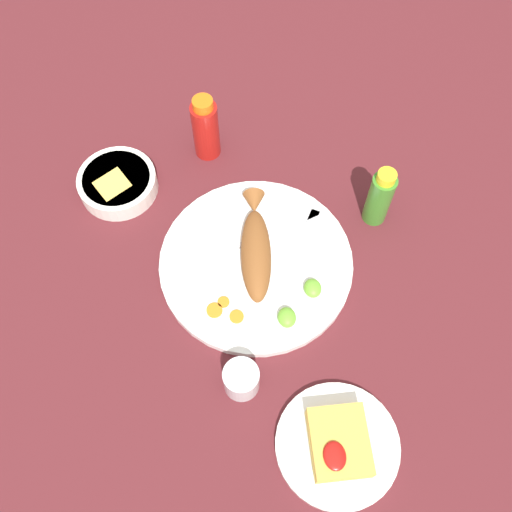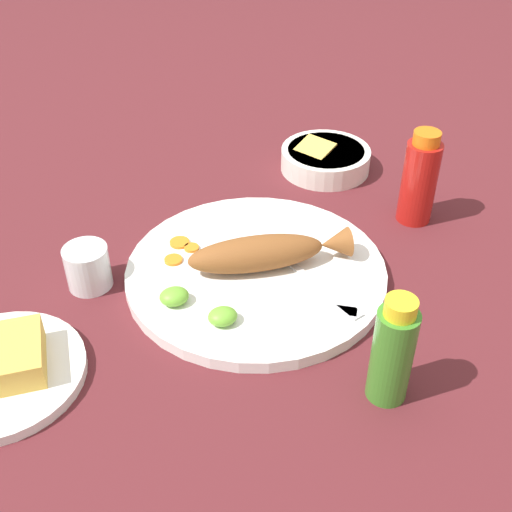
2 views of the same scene
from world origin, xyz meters
The scene contains 14 objects.
ground_plane centered at (0.00, 0.00, 0.00)m, with size 4.00×4.00×0.00m, color #561E23.
main_plate centered at (0.00, 0.00, 0.01)m, with size 0.37×0.37×0.02m, color white.
fried_fish centered at (-0.02, 0.00, 0.04)m, with size 0.24×0.07×0.05m.
fork_near centered at (-0.07, 0.06, 0.02)m, with size 0.08×0.18×0.00m.
fork_far centered at (-0.03, 0.09, 0.02)m, with size 0.17×0.10×0.00m.
carrot_slice_near centered at (0.08, -0.07, 0.02)m, with size 0.02×0.02×0.00m, color orange.
carrot_slice_mid centered at (0.09, -0.09, 0.02)m, with size 0.03×0.03×0.00m, color orange.
carrot_slice_far centered at (0.11, -0.05, 0.02)m, with size 0.03×0.03×0.00m, color orange.
lime_wedge_main centered at (0.12, 0.04, 0.03)m, with size 0.04×0.03×0.02m, color #6BB233.
lime_wedge_side centered at (0.07, 0.10, 0.03)m, with size 0.04×0.03×0.02m, color #6BB233.
hot_sauce_bottle_red centered at (-0.29, -0.07, 0.07)m, with size 0.05×0.05×0.15m.
hot_sauce_bottle_green centered at (-0.09, 0.25, 0.07)m, with size 0.05×0.05×0.14m.
salt_cup centered at (0.23, -0.05, 0.03)m, with size 0.06×0.06×0.06m.
guacamole_bowl centered at (-0.21, -0.26, 0.02)m, with size 0.16×0.16×0.05m.
Camera 2 is at (0.20, 0.68, 0.58)m, focal length 45.00 mm.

